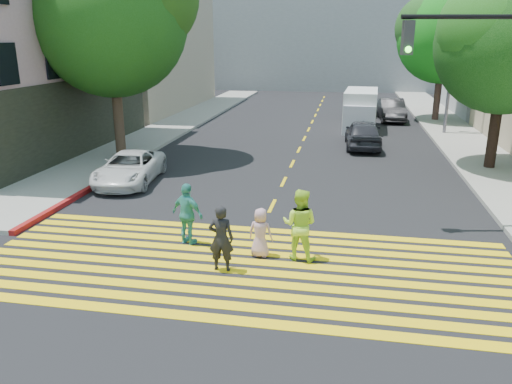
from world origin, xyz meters
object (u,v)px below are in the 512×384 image
(tree_right_near, at_px, (509,36))
(pedestrian_extra, at_px, (188,214))
(dark_car_parked, at_px, (392,110))
(white_van, at_px, (360,111))
(silver_car, at_px, (364,104))
(tree_left, at_px, (112,11))
(pedestrian_man, at_px, (221,238))
(pedestrian_child, at_px, (260,233))
(dark_car_near, at_px, (363,134))
(white_sedan, at_px, (130,168))
(tree_right_far, at_px, (445,32))
(traffic_signal, at_px, (507,87))
(pedestrian_woman, at_px, (300,225))

(tree_right_near, relative_size, pedestrian_extra, 4.75)
(tree_right_near, height_order, dark_car_parked, tree_right_near)
(pedestrian_extra, xyz_separation_m, white_van, (4.86, 19.23, 0.27))
(silver_car, distance_m, dark_car_parked, 3.58)
(dark_car_parked, height_order, white_van, white_van)
(tree_left, height_order, pedestrian_man, tree_left)
(pedestrian_child, distance_m, dark_car_parked, 24.06)
(silver_car, bearing_deg, pedestrian_extra, 85.68)
(tree_left, xyz_separation_m, pedestrian_man, (7.50, -10.79, -5.72))
(pedestrian_extra, bearing_deg, dark_car_near, -87.31)
(tree_right_near, relative_size, pedestrian_man, 4.91)
(pedestrian_man, bearing_deg, white_sedan, -54.98)
(tree_left, relative_size, pedestrian_child, 7.51)
(pedestrian_extra, distance_m, dark_car_near, 14.55)
(white_van, bearing_deg, tree_left, -135.29)
(tree_right_far, xyz_separation_m, traffic_signal, (-1.63, -20.41, -1.66))
(white_sedan, height_order, white_van, white_van)
(pedestrian_woman, bearing_deg, silver_car, -85.62)
(tree_right_far, bearing_deg, silver_car, 148.42)
(traffic_signal, bearing_deg, dark_car_near, 96.92)
(pedestrian_extra, bearing_deg, tree_left, -33.92)
(pedestrian_man, distance_m, pedestrian_extra, 1.93)
(silver_car, xyz_separation_m, white_van, (-0.38, -6.95, 0.41))
(pedestrian_woman, height_order, pedestrian_child, pedestrian_woman)
(silver_car, xyz_separation_m, traffic_signal, (3.15, -23.35, 3.40))
(pedestrian_child, bearing_deg, silver_car, -89.97)
(dark_car_parked, bearing_deg, tree_right_near, -78.62)
(pedestrian_man, relative_size, dark_car_near, 0.39)
(dark_car_parked, bearing_deg, dark_car_near, -104.91)
(pedestrian_extra, bearing_deg, traffic_signal, -138.82)
(dark_car_parked, bearing_deg, traffic_signal, -88.52)
(white_sedan, bearing_deg, dark_car_parked, 51.86)
(pedestrian_man, distance_m, dark_car_near, 15.55)
(tree_right_near, height_order, dark_car_near, tree_right_near)
(white_van, bearing_deg, white_sedan, -119.97)
(dark_car_parked, bearing_deg, tree_right_far, 0.51)
(pedestrian_man, height_order, dark_car_near, pedestrian_man)
(dark_car_parked, relative_size, white_van, 0.87)
(tree_right_far, height_order, dark_car_near, tree_right_far)
(tree_left, bearing_deg, traffic_signal, -24.08)
(tree_right_near, bearing_deg, white_sedan, -162.07)
(tree_right_far, distance_m, silver_car, 7.56)
(tree_right_near, height_order, pedestrian_extra, tree_right_near)
(silver_car, bearing_deg, white_sedan, 72.80)
(pedestrian_child, height_order, dark_car_parked, dark_car_parked)
(pedestrian_woman, xyz_separation_m, dark_car_near, (1.86, 14.11, -0.19))
(dark_car_near, bearing_deg, tree_left, 18.97)
(tree_left, height_order, pedestrian_extra, tree_left)
(tree_left, bearing_deg, pedestrian_extra, -56.45)
(dark_car_parked, distance_m, white_van, 4.45)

